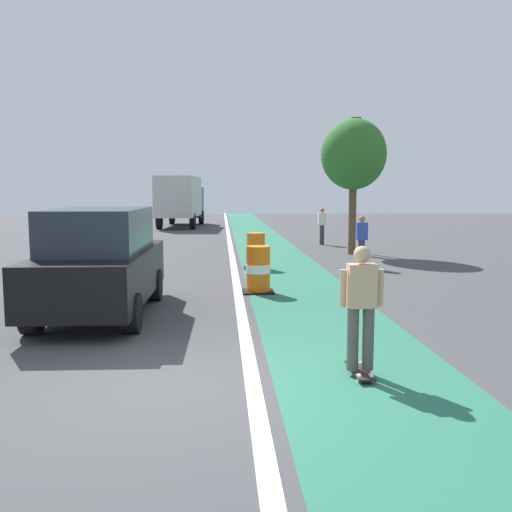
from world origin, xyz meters
TOP-DOWN VIEW (x-y plane):
  - ground_plane at (0.00, 0.00)m, footprint 100.00×100.00m
  - bike_lane_strip at (2.40, 12.00)m, footprint 2.50×80.00m
  - lane_divider_stripe at (0.90, 12.00)m, footprint 0.20×80.00m
  - skateboarder_on_lane at (2.30, 0.33)m, footprint 0.57×0.80m
  - parked_suv_nearest at (-1.78, 4.16)m, footprint 1.98×4.63m
  - traffic_barrel_front at (1.37, 6.38)m, footprint 0.73×0.73m
  - traffic_barrel_mid at (1.57, 10.46)m, footprint 0.73×0.73m
  - delivery_truck_down_block at (-2.10, 30.46)m, footprint 2.80×7.74m
  - traffic_light_corner at (5.61, 14.75)m, footprint 0.41×0.32m
  - pedestrian_crossing at (4.84, 10.44)m, footprint 0.34×0.20m
  - pedestrian_waiting at (4.93, 17.82)m, footprint 0.34×0.20m
  - street_tree_sidewalk at (5.39, 14.11)m, footprint 2.40×2.40m

SIDE VIEW (x-z plane):
  - ground_plane at x=0.00m, z-range 0.00..0.00m
  - bike_lane_strip at x=2.40m, z-range 0.00..0.01m
  - lane_divider_stripe at x=0.90m, z-range 0.00..0.01m
  - traffic_barrel_front at x=1.37m, z-range -0.01..1.08m
  - traffic_barrel_mid at x=1.57m, z-range -0.01..1.08m
  - pedestrian_crossing at x=4.84m, z-range 0.06..1.67m
  - pedestrian_waiting at x=4.93m, z-range 0.06..1.67m
  - skateboarder_on_lane at x=2.30m, z-range 0.07..1.76m
  - parked_suv_nearest at x=-1.78m, z-range 0.02..2.06m
  - delivery_truck_down_block at x=-2.10m, z-range 0.23..3.46m
  - traffic_light_corner at x=5.61m, z-range 0.95..6.05m
  - street_tree_sidewalk at x=5.39m, z-range 1.17..6.17m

